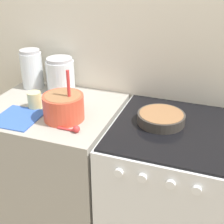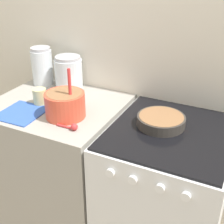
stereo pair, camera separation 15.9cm
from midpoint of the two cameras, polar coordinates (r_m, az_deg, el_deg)
The scene contains 10 objects.
wall_back at distance 1.85m, azimuth 7.65°, elevation 11.71°, with size 4.47×0.05×2.40m.
countertop_cabinet at distance 2.04m, azimuth -7.01°, elevation -10.11°, with size 0.74×0.66×0.91m.
stove at distance 1.84m, azimuth 12.08°, elevation -15.72°, with size 0.61×0.67×0.91m.
mixing_bowl at distance 1.63m, azimuth -5.84°, elevation 1.55°, with size 0.21×0.21×0.27m.
baking_pan at distance 1.59m, azimuth 11.81°, elevation -1.60°, with size 0.24×0.24×0.05m.
storage_jar_left at distance 2.07m, azimuth -10.48°, elevation 7.78°, with size 0.14×0.14×0.24m.
storage_jar_middle at distance 1.97m, azimuth -5.62°, elevation 6.64°, with size 0.17×0.17×0.21m.
tin_can at distance 1.80m, azimuth -10.63°, elevation 2.72°, with size 0.08×0.08×0.09m.
recipe_page at distance 1.73m, azimuth -13.70°, elevation -0.22°, with size 0.23×0.25×0.01m.
measuring_spoon at distance 1.53m, azimuth -4.36°, elevation -2.81°, with size 0.12×0.04×0.04m.
Camera 2 is at (0.64, -0.98, 1.68)m, focal length 50.00 mm.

